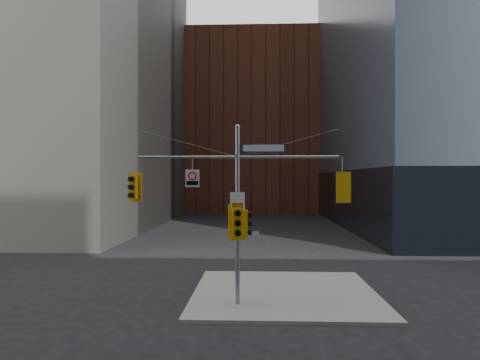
# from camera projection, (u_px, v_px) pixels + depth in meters

# --- Properties ---
(ground) EXTENTS (160.00, 160.00, 0.00)m
(ground) POSITION_uv_depth(u_px,v_px,m) (235.00, 325.00, 15.00)
(ground) COLOR black
(ground) RESTS_ON ground
(sidewalk_corner) EXTENTS (8.00, 8.00, 0.15)m
(sidewalk_corner) POSITION_uv_depth(u_px,v_px,m) (285.00, 293.00, 18.92)
(sidewalk_corner) COLOR gray
(sidewalk_corner) RESTS_ON ground
(brick_midrise) EXTENTS (26.00, 20.00, 28.00)m
(brick_midrise) POSITION_uv_depth(u_px,v_px,m) (252.00, 127.00, 72.92)
(brick_midrise) COLOR brown
(brick_midrise) RESTS_ON ground
(signal_assembly) EXTENTS (8.00, 0.80, 7.30)m
(signal_assembly) POSITION_uv_depth(u_px,v_px,m) (238.00, 197.00, 16.98)
(signal_assembly) COLOR gray
(signal_assembly) RESTS_ON ground
(traffic_light_west_arm) EXTENTS (0.56, 0.52, 1.20)m
(traffic_light_west_arm) POSITION_uv_depth(u_px,v_px,m) (133.00, 187.00, 17.16)
(traffic_light_west_arm) COLOR #F1AC0C
(traffic_light_west_arm) RESTS_ON ground
(traffic_light_east_arm) EXTENTS (0.58, 0.48, 1.22)m
(traffic_light_east_arm) POSITION_uv_depth(u_px,v_px,m) (342.00, 187.00, 16.82)
(traffic_light_east_arm) COLOR #F1AC0C
(traffic_light_east_arm) RESTS_ON ground
(traffic_light_pole_side) EXTENTS (0.41, 0.35, 1.06)m
(traffic_light_pole_side) POSITION_uv_depth(u_px,v_px,m) (246.00, 223.00, 16.98)
(traffic_light_pole_side) COLOR #F1AC0C
(traffic_light_pole_side) RESTS_ON ground
(traffic_light_pole_front) EXTENTS (0.68, 0.59, 1.42)m
(traffic_light_pole_front) POSITION_uv_depth(u_px,v_px,m) (237.00, 223.00, 16.72)
(traffic_light_pole_front) COLOR #F1AC0C
(traffic_light_pole_front) RESTS_ON ground
(street_sign_blade) EXTENTS (1.74, 0.14, 0.34)m
(street_sign_blade) POSITION_uv_depth(u_px,v_px,m) (263.00, 148.00, 16.94)
(street_sign_blade) COLOR navy
(street_sign_blade) RESTS_ON ground
(regulatory_sign_arm) EXTENTS (0.56, 0.09, 0.70)m
(regulatory_sign_arm) POSITION_uv_depth(u_px,v_px,m) (192.00, 178.00, 17.03)
(regulatory_sign_arm) COLOR silver
(regulatory_sign_arm) RESTS_ON ground
(regulatory_sign_pole) EXTENTS (0.58, 0.06, 0.76)m
(regulatory_sign_pole) POSITION_uv_depth(u_px,v_px,m) (237.00, 202.00, 16.87)
(regulatory_sign_pole) COLOR silver
(regulatory_sign_pole) RESTS_ON ground
(street_blade_ew) EXTENTS (0.81, 0.09, 0.16)m
(street_blade_ew) POSITION_uv_depth(u_px,v_px,m) (249.00, 233.00, 16.97)
(street_blade_ew) COLOR silver
(street_blade_ew) RESTS_ON ground
(street_blade_ns) EXTENTS (0.12, 0.76, 0.15)m
(street_blade_ns) POSITION_uv_depth(u_px,v_px,m) (238.00, 234.00, 17.44)
(street_blade_ns) COLOR #145926
(street_blade_ns) RESTS_ON ground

